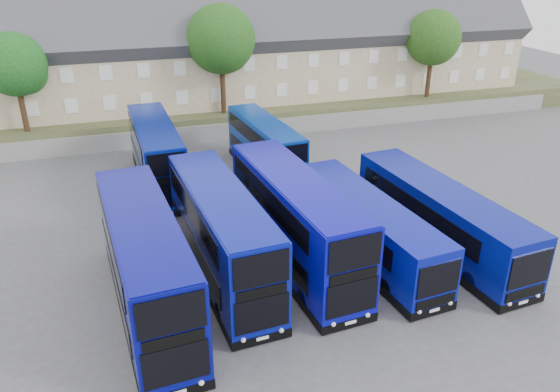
{
  "coord_description": "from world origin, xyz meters",
  "views": [
    {
      "loc": [
        -7.33,
        -20.54,
        15.42
      ],
      "look_at": [
        1.3,
        6.82,
        2.2
      ],
      "focal_mm": 35.0,
      "sensor_mm": 36.0,
      "label": 1
    }
  ],
  "objects": [
    {
      "name": "coach_east_a",
      "position": [
        4.87,
        2.64,
        1.62
      ],
      "size": [
        3.66,
        12.26,
        3.3
      ],
      "rotation": [
        0.0,
        0.0,
        0.09
      ],
      "color": "#081097",
      "rests_on": "ground"
    },
    {
      "name": "tree_east",
      "position": [
        22.15,
        25.1,
        7.39
      ],
      "size": [
        5.12,
        5.12,
        8.16
      ],
      "color": "#382314",
      "rests_on": "earth_bank"
    },
    {
      "name": "dd_rear_right",
      "position": [
        2.9,
        15.51,
        1.95
      ],
      "size": [
        3.28,
        10.21,
        3.99
      ],
      "rotation": [
        0.0,
        0.0,
        0.1
      ],
      "color": "#08359D",
      "rests_on": "ground"
    },
    {
      "name": "tree_far",
      "position": [
        28.15,
        32.1,
        7.73
      ],
      "size": [
        5.44,
        5.44,
        8.67
      ],
      "color": "#382314",
      "rests_on": "earth_bank"
    },
    {
      "name": "dd_rear_left",
      "position": [
        -4.84,
        15.76,
        2.18
      ],
      "size": [
        2.89,
        11.26,
        4.45
      ],
      "rotation": [
        0.0,
        0.0,
        0.03
      ],
      "color": "navy",
      "rests_on": "ground"
    },
    {
      "name": "retaining_wall",
      "position": [
        0.0,
        24.0,
        0.75
      ],
      "size": [
        70.0,
        0.4,
        1.5
      ],
      "primitive_type": "cube",
      "color": "slate",
      "rests_on": "ground"
    },
    {
      "name": "tree_mid",
      "position": [
        2.15,
        25.6,
        8.07
      ],
      "size": [
        5.76,
        5.76,
        9.18
      ],
      "color": "#382314",
      "rests_on": "earth_bank"
    },
    {
      "name": "dd_front_right",
      "position": [
        0.93,
        3.01,
        2.38
      ],
      "size": [
        3.8,
        12.35,
        4.84
      ],
      "rotation": [
        0.0,
        0.0,
        0.08
      ],
      "color": "#080AA2",
      "rests_on": "ground"
    },
    {
      "name": "earth_bank",
      "position": [
        0.0,
        34.0,
        1.0
      ],
      "size": [
        80.0,
        20.0,
        2.0
      ],
      "primitive_type": "cube",
      "color": "#404929",
      "rests_on": "ground"
    },
    {
      "name": "dd_front_mid",
      "position": [
        -2.95,
        2.96,
        2.3
      ],
      "size": [
        3.53,
        11.92,
        4.68
      ],
      "rotation": [
        0.0,
        0.0,
        0.07
      ],
      "color": "#07108F",
      "rests_on": "ground"
    },
    {
      "name": "terrace_row",
      "position": [
        3.0,
        30.0,
        6.6
      ],
      "size": [
        60.0,
        10.4,
        11.2
      ],
      "color": "tan",
      "rests_on": "earth_bank"
    },
    {
      "name": "dd_front_left",
      "position": [
        -6.77,
        1.13,
        2.37
      ],
      "size": [
        3.71,
        12.29,
        4.82
      ],
      "rotation": [
        0.0,
        0.0,
        0.08
      ],
      "color": "#060879",
      "rests_on": "ground"
    },
    {
      "name": "tree_west",
      "position": [
        -13.85,
        25.1,
        7.05
      ],
      "size": [
        4.8,
        4.8,
        7.65
      ],
      "color": "#382314",
      "rests_on": "earth_bank"
    },
    {
      "name": "coach_east_b",
      "position": [
        9.1,
        2.33,
        1.73
      ],
      "size": [
        3.85,
        13.07,
        3.52
      ],
      "rotation": [
        0.0,
        0.0,
        0.09
      ],
      "color": "#071081",
      "rests_on": "ground"
    },
    {
      "name": "ground",
      "position": [
        0.0,
        0.0,
        0.0
      ],
      "size": [
        120.0,
        120.0,
        0.0
      ],
      "primitive_type": "plane",
      "color": "#4A4B50",
      "rests_on": "ground"
    }
  ]
}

